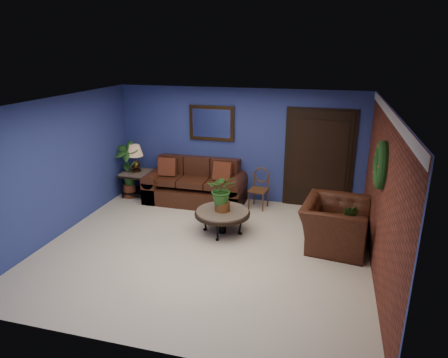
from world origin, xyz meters
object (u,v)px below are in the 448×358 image
(coffee_table, at_px, (222,213))
(table_lamp, at_px, (135,155))
(sofa, at_px, (196,187))
(end_table, at_px, (137,177))
(side_chair, at_px, (260,185))
(armchair, at_px, (335,224))

(coffee_table, bearing_deg, table_lamp, 150.67)
(sofa, height_order, end_table, sofa)
(coffee_table, bearing_deg, end_table, 150.67)
(end_table, distance_m, table_lamp, 0.53)
(end_table, bearing_deg, coffee_table, -29.33)
(sofa, relative_size, end_table, 3.38)
(sofa, distance_m, end_table, 1.45)
(coffee_table, xyz_separation_m, side_chair, (0.44, 1.43, 0.11))
(coffee_table, xyz_separation_m, table_lamp, (-2.43, 1.36, 0.60))
(table_lamp, relative_size, armchair, 0.49)
(armchair, bearing_deg, table_lamp, 80.73)
(table_lamp, bearing_deg, end_table, 90.00)
(table_lamp, xyz_separation_m, side_chair, (2.87, 0.06, -0.49))
(coffee_table, relative_size, side_chair, 1.19)
(table_lamp, height_order, side_chair, table_lamp)
(table_lamp, distance_m, side_chair, 2.91)
(coffee_table, distance_m, armchair, 2.02)
(end_table, xyz_separation_m, table_lamp, (0.00, -0.00, 0.53))
(sofa, xyz_separation_m, end_table, (-1.44, -0.03, 0.13))
(end_table, xyz_separation_m, armchair, (4.45, -1.35, -0.05))
(table_lamp, bearing_deg, coffee_table, -29.33)
(end_table, distance_m, armchair, 4.65)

